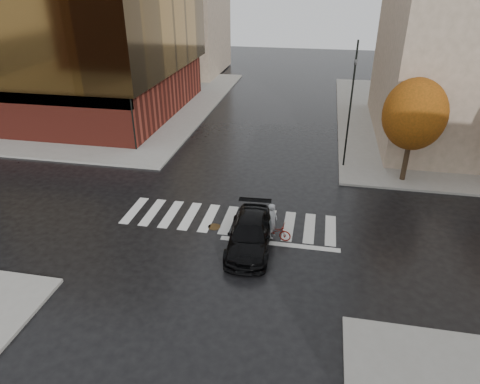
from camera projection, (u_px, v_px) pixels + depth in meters
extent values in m
plane|color=black|center=(227.00, 225.00, 22.98)|extent=(120.00, 120.00, 0.00)
cube|color=gray|center=(75.00, 100.00, 44.81)|extent=(30.00, 30.00, 0.15)
cube|color=silver|center=(229.00, 220.00, 23.41)|extent=(12.00, 3.00, 0.01)
cube|color=maroon|center=(46.00, 87.00, 41.41)|extent=(26.00, 18.00, 4.00)
cylinder|color=black|center=(406.00, 159.00, 27.01)|extent=(0.32, 0.32, 2.80)
ellipsoid|color=#A34B0F|center=(415.00, 114.00, 25.67)|extent=(3.80, 3.80, 4.37)
imported|color=black|center=(250.00, 234.00, 20.81)|extent=(2.33, 5.15, 1.46)
imported|color=maroon|center=(274.00, 231.00, 21.57)|extent=(1.82, 0.87, 0.92)
imported|color=#979BA0|center=(273.00, 221.00, 21.31)|extent=(0.54, 0.74, 1.87)
cylinder|color=black|center=(130.00, 97.00, 30.44)|extent=(0.12, 0.12, 8.02)
imported|color=black|center=(125.00, 54.00, 29.10)|extent=(0.25, 0.23, 1.00)
cylinder|color=black|center=(350.00, 107.00, 27.78)|extent=(0.12, 0.12, 8.28)
imported|color=black|center=(356.00, 59.00, 26.40)|extent=(0.22, 0.24, 1.03)
cylinder|color=#BA9F0A|center=(129.00, 140.00, 33.18)|extent=(0.24, 0.24, 0.61)
sphere|color=#BA9F0A|center=(129.00, 136.00, 33.04)|extent=(0.26, 0.26, 0.26)
cylinder|color=#49341A|center=(214.00, 227.00, 22.77)|extent=(0.87, 0.87, 0.01)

